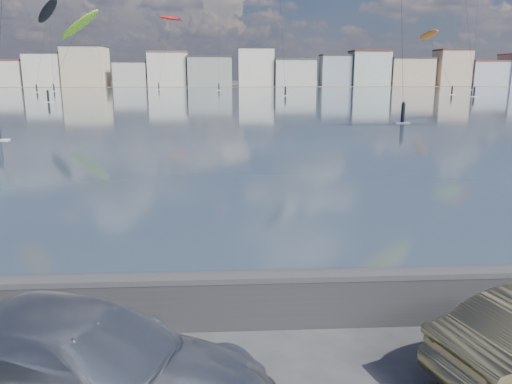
# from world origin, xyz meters

# --- Properties ---
(bay_water) EXTENTS (500.00, 177.00, 0.00)m
(bay_water) POSITION_xyz_m (0.00, 91.50, 0.01)
(bay_water) COLOR #314251
(bay_water) RESTS_ON ground
(far_shore_strip) EXTENTS (500.00, 60.00, 0.00)m
(far_shore_strip) POSITION_xyz_m (0.00, 200.00, 0.01)
(far_shore_strip) COLOR #4C473D
(far_shore_strip) RESTS_ON ground
(seawall) EXTENTS (400.00, 0.36, 1.08)m
(seawall) POSITION_xyz_m (0.00, 2.70, 0.58)
(seawall) COLOR #28282B
(seawall) RESTS_ON ground
(far_buildings) EXTENTS (240.79, 13.26, 14.60)m
(far_buildings) POSITION_xyz_m (1.31, 186.00, 6.03)
(far_buildings) COLOR beige
(far_buildings) RESTS_ON ground
(car_silver) EXTENTS (5.61, 3.75, 1.51)m
(car_silver) POSITION_xyz_m (-1.44, 0.32, 0.76)
(car_silver) COLOR #B6B8BE
(car_silver) RESTS_ON ground
(kitesurfer_0) EXTENTS (3.62, 17.12, 14.87)m
(kitesurfer_0) POSITION_xyz_m (48.22, 115.61, 13.27)
(kitesurfer_0) COLOR orange
(kitesurfer_0) RESTS_ON ground
(kitesurfer_2) EXTENTS (9.62, 19.07, 16.44)m
(kitesurfer_2) POSITION_xyz_m (-27.21, 94.02, 13.30)
(kitesurfer_2) COLOR #8CD826
(kitesurfer_2) RESTS_ON ground
(kitesurfer_7) EXTENTS (9.00, 11.94, 23.55)m
(kitesurfer_7) POSITION_xyz_m (-45.60, 132.50, 20.10)
(kitesurfer_7) COLOR black
(kitesurfer_7) RESTS_ON ground
(kitesurfer_12) EXTENTS (9.46, 13.32, 22.63)m
(kitesurfer_12) POSITION_xyz_m (-16.79, 157.68, 20.99)
(kitesurfer_12) COLOR red
(kitesurfer_12) RESTS_ON ground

